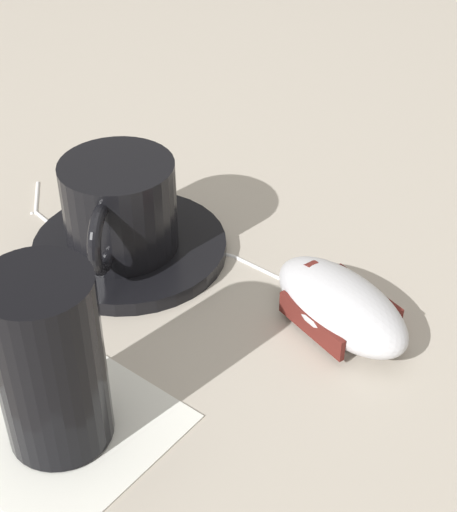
# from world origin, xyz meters

# --- Properties ---
(ground_plane) EXTENTS (3.00, 3.00, 0.00)m
(ground_plane) POSITION_xyz_m (0.00, 0.00, 0.00)
(ground_plane) COLOR #B2A899
(saucer) EXTENTS (0.16, 0.16, 0.01)m
(saucer) POSITION_xyz_m (0.06, -0.05, 0.01)
(saucer) COLOR black
(saucer) RESTS_ON ground
(coffee_cup) EXTENTS (0.11, 0.10, 0.07)m
(coffee_cup) POSITION_xyz_m (0.06, -0.04, 0.05)
(coffee_cup) COLOR black
(coffee_cup) RESTS_ON saucer
(computer_mouse) EXTENTS (0.12, 0.07, 0.04)m
(computer_mouse) POSITION_xyz_m (-0.09, -0.14, 0.02)
(computer_mouse) COLOR silver
(computer_mouse) RESTS_ON ground
(mouse_cable) EXTENTS (0.24, 0.13, 0.00)m
(mouse_cable) POSITION_xyz_m (0.08, -0.06, 0.00)
(mouse_cable) COLOR white
(mouse_cable) RESTS_ON ground
(napkin_under_glass) EXTENTS (0.16, 0.16, 0.00)m
(napkin_under_glass) POSITION_xyz_m (-0.08, 0.07, 0.00)
(napkin_under_glass) COLOR silver
(napkin_under_glass) RESTS_ON ground
(drinking_glass) EXTENTS (0.06, 0.06, 0.12)m
(drinking_glass) POSITION_xyz_m (-0.08, 0.07, 0.06)
(drinking_glass) COLOR black
(drinking_glass) RESTS_ON napkin_under_glass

